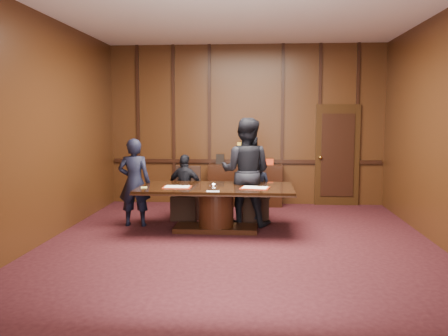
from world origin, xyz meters
name	(u,v)px	position (x,y,z in m)	size (l,w,h in m)	color
room	(244,131)	(0.07, 0.14, 1.72)	(7.00, 7.04, 3.50)	black
sideboard	(245,183)	(0.00, 3.26, 0.49)	(1.60, 0.45, 1.54)	black
conference_table	(216,201)	(-0.42, 0.91, 0.51)	(2.62, 1.32, 0.76)	black
folder_left	(177,187)	(-1.06, 0.75, 0.77)	(0.47, 0.34, 0.02)	#A8270F
folder_right	(255,188)	(0.24, 0.75, 0.77)	(0.51, 0.40, 0.02)	#A8270F
inkstand	(213,187)	(-0.42, 0.46, 0.81)	(0.20, 0.14, 0.12)	white
notepad	(144,187)	(-1.60, 0.66, 0.77)	(0.10, 0.07, 0.01)	#F9F47A
chair_left	(186,204)	(-1.07, 1.79, 0.29)	(0.52, 0.52, 0.99)	black
chair_right	(255,205)	(0.22, 1.79, 0.29)	(0.53, 0.53, 0.99)	black
signatory_left	(185,187)	(-1.07, 1.71, 0.62)	(0.72, 0.30, 1.24)	black
signatory_right	(255,187)	(0.23, 1.71, 0.63)	(0.62, 0.40, 1.26)	black
witness_left	(134,182)	(-1.90, 1.16, 0.78)	(0.57, 0.37, 1.56)	black
witness_right	(246,172)	(0.07, 1.40, 0.96)	(0.93, 0.73, 1.92)	black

